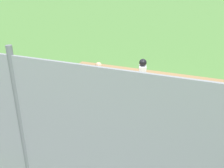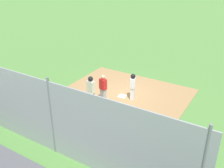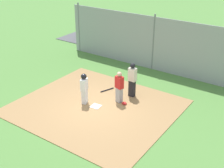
% 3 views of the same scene
% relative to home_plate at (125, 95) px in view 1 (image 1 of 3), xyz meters
% --- Properties ---
extents(ground_plane, '(140.00, 140.00, 0.00)m').
position_rel_home_plate_xyz_m(ground_plane, '(0.00, 0.00, -0.04)').
color(ground_plane, '#51843D').
extents(dirt_infield, '(7.20, 6.40, 0.03)m').
position_rel_home_plate_xyz_m(dirt_infield, '(0.00, 0.00, -0.03)').
color(dirt_infield, '#9E774C').
rests_on(dirt_infield, ground_plane).
extents(home_plate, '(0.48, 0.48, 0.02)m').
position_rel_home_plate_xyz_m(home_plate, '(0.00, 0.00, 0.00)').
color(home_plate, white).
rests_on(home_plate, dirt_infield).
extents(catcher, '(0.44, 0.35, 1.58)m').
position_rel_home_plate_xyz_m(catcher, '(-0.65, -1.03, 0.81)').
color(catcher, '#9E9EA3').
rests_on(catcher, dirt_infield).
extents(umpire, '(0.38, 0.27, 1.78)m').
position_rel_home_plate_xyz_m(umpire, '(-0.84, -1.89, 0.93)').
color(umpire, black).
rests_on(umpire, dirt_infield).
extents(runner, '(0.36, 0.44, 1.55)m').
position_rel_home_plate_xyz_m(runner, '(0.64, 0.03, 0.86)').
color(runner, silver).
rests_on(runner, dirt_infield).
extents(baseball_bat, '(0.33, 0.77, 0.06)m').
position_rel_home_plate_xyz_m(baseball_bat, '(0.53, -1.66, 0.02)').
color(baseball_bat, black).
rests_on(baseball_bat, dirt_infield).
extents(catcher_mask, '(0.24, 0.20, 0.12)m').
position_rel_home_plate_xyz_m(catcher_mask, '(-1.00, -0.94, 0.05)').
color(catcher_mask, red).
rests_on(catcher_mask, dirt_infield).
extents(backstop_fence, '(12.00, 0.10, 3.35)m').
position_rel_home_plate_xyz_m(backstop_fence, '(0.00, -5.61, 1.56)').
color(backstop_fence, '#93999E').
rests_on(backstop_fence, ground_plane).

